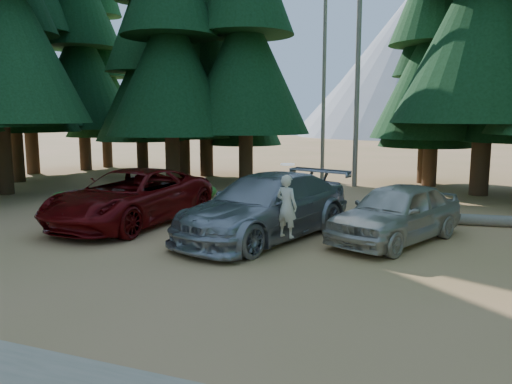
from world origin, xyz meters
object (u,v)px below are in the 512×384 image
at_px(frisbee_player, 287,206).
at_px(log_left, 292,198).
at_px(silver_minivan_center, 265,206).
at_px(log_mid, 414,200).
at_px(silver_minivan_right, 396,212).
at_px(red_pickup, 131,197).

bearing_deg(frisbee_player, log_left, -58.88).
height_order(silver_minivan_center, log_left, silver_minivan_center).
bearing_deg(log_mid, silver_minivan_right, -69.63).
xyz_separation_m(red_pickup, silver_minivan_right, (8.17, 0.68, -0.06)).
bearing_deg(frisbee_player, silver_minivan_center, -34.22).
distance_m(red_pickup, log_mid, 11.01).
distance_m(red_pickup, silver_minivan_center, 4.66).
bearing_deg(log_left, silver_minivan_center, -90.29).
xyz_separation_m(frisbee_player, log_mid, (2.56, 8.66, -1.05)).
distance_m(log_left, log_mid, 4.85).
bearing_deg(log_left, silver_minivan_right, -58.85).
distance_m(red_pickup, frisbee_player, 5.83).
distance_m(frisbee_player, log_left, 7.60).
bearing_deg(log_mid, silver_minivan_center, -94.59).
bearing_deg(red_pickup, silver_minivan_center, 0.13).
relative_size(silver_minivan_center, log_left, 1.50).
relative_size(silver_minivan_right, frisbee_player, 2.53).
relative_size(red_pickup, log_left, 1.52).
height_order(silver_minivan_right, log_mid, silver_minivan_right).
bearing_deg(log_left, log_mid, 6.73).
height_order(silver_minivan_right, log_left, silver_minivan_right).
xyz_separation_m(frisbee_player, log_left, (-2.08, 7.24, -1.03)).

